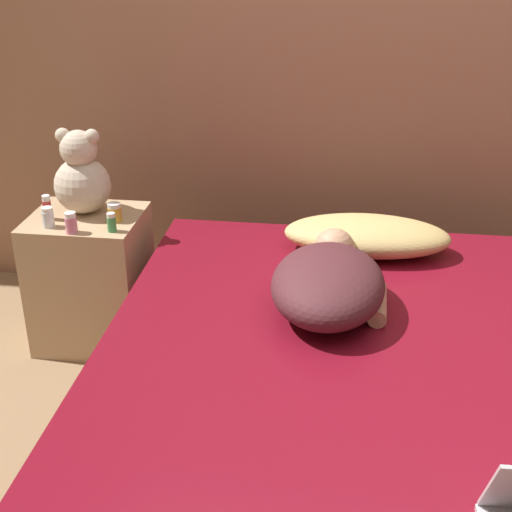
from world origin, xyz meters
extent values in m
plane|color=#937551|center=(0.00, 0.00, 0.00)|extent=(12.00, 12.00, 0.00)
cube|color=#996B51|center=(0.00, 1.23, 1.30)|extent=(8.00, 0.06, 2.60)
cube|color=#4C331E|center=(0.00, 0.00, 0.13)|extent=(1.71, 1.89, 0.26)
cube|color=maroon|center=(0.00, 0.00, 0.36)|extent=(1.68, 1.85, 0.20)
cube|color=tan|center=(-1.13, 0.67, 0.28)|extent=(0.43, 0.38, 0.56)
ellipsoid|color=tan|center=(-0.03, 0.70, 0.52)|extent=(0.63, 0.31, 0.14)
ellipsoid|color=#4C2328|center=(-0.16, 0.23, 0.55)|extent=(0.38, 0.52, 0.19)
sphere|color=tan|center=(-0.15, 0.55, 0.53)|extent=(0.15, 0.15, 0.15)
cylinder|color=tan|center=(0.00, 0.25, 0.49)|extent=(0.07, 0.23, 0.06)
sphere|color=beige|center=(-1.15, 0.71, 0.67)|extent=(0.22, 0.22, 0.22)
sphere|color=beige|center=(-1.15, 0.71, 0.82)|extent=(0.14, 0.14, 0.14)
sphere|color=beige|center=(-1.20, 0.71, 0.87)|extent=(0.06, 0.06, 0.06)
sphere|color=beige|center=(-1.09, 0.71, 0.87)|extent=(0.06, 0.06, 0.06)
cylinder|color=#3D8E4C|center=(-0.98, 0.54, 0.59)|extent=(0.03, 0.03, 0.06)
cylinder|color=white|center=(-0.98, 0.54, 0.62)|extent=(0.03, 0.03, 0.02)
cylinder|color=gold|center=(-1.00, 0.64, 0.58)|extent=(0.05, 0.05, 0.06)
cylinder|color=white|center=(-1.00, 0.64, 0.62)|extent=(0.05, 0.05, 0.02)
cylinder|color=pink|center=(-1.12, 0.51, 0.59)|extent=(0.04, 0.04, 0.06)
cylinder|color=white|center=(-1.12, 0.51, 0.63)|extent=(0.04, 0.04, 0.02)
cylinder|color=#B72D2D|center=(-1.26, 0.62, 0.59)|extent=(0.03, 0.03, 0.08)
cylinder|color=white|center=(-1.26, 0.62, 0.64)|extent=(0.03, 0.03, 0.02)
cylinder|color=silver|center=(-1.23, 0.55, 0.59)|extent=(0.04, 0.04, 0.06)
cylinder|color=white|center=(-1.23, 0.55, 0.63)|extent=(0.04, 0.04, 0.02)
camera|label=1|loc=(-0.12, -1.80, 1.62)|focal=50.00mm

